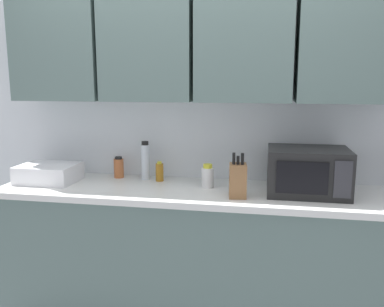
{
  "coord_description": "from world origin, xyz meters",
  "views": [
    {
      "loc": [
        0.45,
        -2.76,
        1.59
      ],
      "look_at": [
        -0.01,
        -0.25,
        1.12
      ],
      "focal_mm": 37.76,
      "sensor_mm": 36.0,
      "label": 1
    }
  ],
  "objects_px": {
    "bottle_spice_jar": "(119,168)",
    "bottle_amber_vinegar": "(160,172)",
    "dish_rack": "(49,173)",
    "microwave": "(308,171)",
    "bottle_white_jar": "(208,177)",
    "bottle_clear_tall": "(145,161)",
    "knife_block": "(238,180)"
  },
  "relations": [
    {
      "from": "bottle_spice_jar",
      "to": "dish_rack",
      "type": "bearing_deg",
      "value": -154.5
    },
    {
      "from": "microwave",
      "to": "dish_rack",
      "type": "bearing_deg",
      "value": -179.46
    },
    {
      "from": "knife_block",
      "to": "dish_rack",
      "type": "bearing_deg",
      "value": 174.04
    },
    {
      "from": "microwave",
      "to": "bottle_white_jar",
      "type": "xyz_separation_m",
      "value": [
        -0.62,
        0.03,
        -0.07
      ]
    },
    {
      "from": "bottle_amber_vinegar",
      "to": "bottle_clear_tall",
      "type": "relative_size",
      "value": 0.51
    },
    {
      "from": "dish_rack",
      "to": "microwave",
      "type": "bearing_deg",
      "value": 0.54
    },
    {
      "from": "knife_block",
      "to": "bottle_white_jar",
      "type": "xyz_separation_m",
      "value": [
        -0.21,
        0.18,
        -0.03
      ]
    },
    {
      "from": "microwave",
      "to": "knife_block",
      "type": "height_order",
      "value": "microwave"
    },
    {
      "from": "bottle_spice_jar",
      "to": "bottle_clear_tall",
      "type": "height_order",
      "value": "bottle_clear_tall"
    },
    {
      "from": "knife_block",
      "to": "bottle_amber_vinegar",
      "type": "distance_m",
      "value": 0.63
    },
    {
      "from": "dish_rack",
      "to": "bottle_white_jar",
      "type": "bearing_deg",
      "value": 2.6
    },
    {
      "from": "dish_rack",
      "to": "bottle_clear_tall",
      "type": "relative_size",
      "value": 1.41
    },
    {
      "from": "microwave",
      "to": "dish_rack",
      "type": "distance_m",
      "value": 1.71
    },
    {
      "from": "knife_block",
      "to": "bottle_white_jar",
      "type": "distance_m",
      "value": 0.28
    },
    {
      "from": "dish_rack",
      "to": "bottle_white_jar",
      "type": "relative_size",
      "value": 2.47
    },
    {
      "from": "microwave",
      "to": "bottle_amber_vinegar",
      "type": "bearing_deg",
      "value": 171.75
    },
    {
      "from": "dish_rack",
      "to": "knife_block",
      "type": "distance_m",
      "value": 1.3
    },
    {
      "from": "microwave",
      "to": "bottle_white_jar",
      "type": "height_order",
      "value": "microwave"
    },
    {
      "from": "bottle_spice_jar",
      "to": "bottle_amber_vinegar",
      "type": "bearing_deg",
      "value": -8.57
    },
    {
      "from": "bottle_spice_jar",
      "to": "bottle_white_jar",
      "type": "distance_m",
      "value": 0.68
    },
    {
      "from": "knife_block",
      "to": "microwave",
      "type": "bearing_deg",
      "value": 20.15
    },
    {
      "from": "microwave",
      "to": "bottle_clear_tall",
      "type": "height_order",
      "value": "microwave"
    },
    {
      "from": "microwave",
      "to": "bottle_amber_vinegar",
      "type": "xyz_separation_m",
      "value": [
        -0.97,
        0.14,
        -0.08
      ]
    },
    {
      "from": "dish_rack",
      "to": "bottle_white_jar",
      "type": "height_order",
      "value": "bottle_white_jar"
    },
    {
      "from": "bottle_amber_vinegar",
      "to": "bottle_white_jar",
      "type": "distance_m",
      "value": 0.37
    },
    {
      "from": "bottle_amber_vinegar",
      "to": "bottle_spice_jar",
      "type": "height_order",
      "value": "bottle_spice_jar"
    },
    {
      "from": "knife_block",
      "to": "bottle_amber_vinegar",
      "type": "relative_size",
      "value": 1.97
    },
    {
      "from": "bottle_amber_vinegar",
      "to": "bottle_clear_tall",
      "type": "distance_m",
      "value": 0.13
    },
    {
      "from": "bottle_clear_tall",
      "to": "knife_block",
      "type": "bearing_deg",
      "value": -25.67
    },
    {
      "from": "bottle_spice_jar",
      "to": "microwave",
      "type": "bearing_deg",
      "value": -8.33
    },
    {
      "from": "microwave",
      "to": "bottle_white_jar",
      "type": "relative_size",
      "value": 3.12
    },
    {
      "from": "bottle_clear_tall",
      "to": "bottle_white_jar",
      "type": "height_order",
      "value": "bottle_clear_tall"
    }
  ]
}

